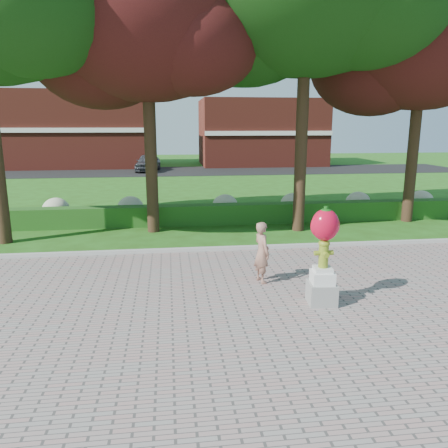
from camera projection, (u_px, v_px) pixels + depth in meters
name	position (u px, v px, depth m)	size (l,w,h in m)	color
ground	(227.00, 285.00, 11.02)	(100.00, 100.00, 0.00)	#264F13
walkway	(259.00, 371.00, 7.14)	(40.00, 14.00, 0.04)	gray
curb	(214.00, 249.00, 13.90)	(40.00, 0.18, 0.15)	#ADADA5
lawn_hedge	(204.00, 214.00, 17.70)	(24.00, 0.70, 0.80)	#224D16
hydrangea_row	(215.00, 206.00, 18.70)	(20.10, 1.10, 0.99)	#B4B289
street	(184.00, 171.00, 38.10)	(50.00, 8.00, 0.02)	black
building_left	(77.00, 130.00, 41.89)	(14.00, 8.00, 7.00)	maroon
building_right	(260.00, 132.00, 44.18)	(12.00, 8.00, 6.40)	maroon
tree_mid_left	(143.00, 25.00, 15.02)	(8.25, 7.04, 10.69)	black
tree_far_right	(419.00, 45.00, 16.87)	(7.88, 6.72, 10.21)	black
hydrant_sculpture	(324.00, 253.00, 9.53)	(0.65, 0.65, 2.21)	gray
woman	(262.00, 252.00, 10.97)	(0.57, 0.37, 1.56)	#9D6C59
parked_car	(148.00, 162.00, 37.88)	(1.77, 4.41, 1.50)	#414249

